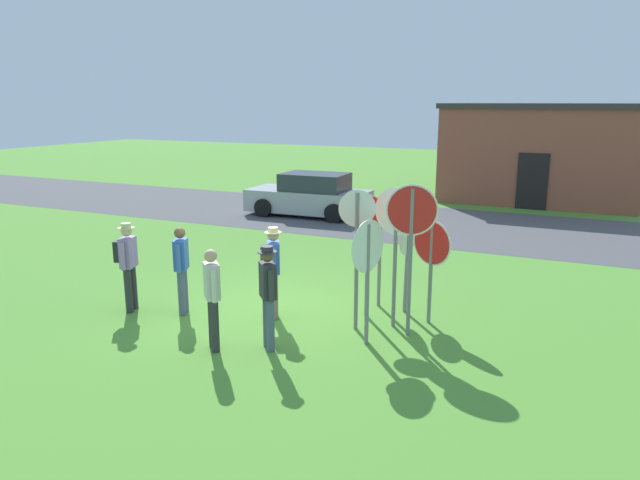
% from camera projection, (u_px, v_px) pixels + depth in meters
% --- Properties ---
extents(ground_plane, '(80.00, 80.00, 0.00)m').
position_uv_depth(ground_plane, '(268.00, 314.00, 11.34)').
color(ground_plane, '#518E33').
extents(street_asphalt, '(60.00, 6.40, 0.01)m').
position_uv_depth(street_asphalt, '(411.00, 222.00, 19.86)').
color(street_asphalt, '#4C4C51').
rests_on(street_asphalt, ground).
extents(building_background, '(7.48, 4.45, 3.89)m').
position_uv_depth(building_background, '(540.00, 153.00, 23.69)').
color(building_background, brown).
rests_on(building_background, ground).
extents(parked_car_on_street, '(4.36, 2.13, 1.51)m').
position_uv_depth(parked_car_on_street, '(310.00, 196.00, 20.92)').
color(parked_car_on_street, '#A5A8AD').
rests_on(parked_car_on_street, ground).
extents(stop_sign_rear_left, '(0.76, 0.35, 1.92)m').
position_uv_depth(stop_sign_rear_left, '(431.00, 254.00, 10.58)').
color(stop_sign_rear_left, slate).
rests_on(stop_sign_rear_left, ground).
extents(stop_sign_center_cluster, '(0.54, 0.34, 2.33)m').
position_uv_depth(stop_sign_center_cluster, '(368.00, 237.00, 10.83)').
color(stop_sign_center_cluster, slate).
rests_on(stop_sign_center_cluster, ground).
extents(stop_sign_far_back, '(0.11, 0.86, 2.00)m').
position_uv_depth(stop_sign_far_back, '(407.00, 243.00, 11.13)').
color(stop_sign_far_back, slate).
rests_on(stop_sign_far_back, ground).
extents(stop_sign_leaning_right, '(0.57, 0.31, 2.51)m').
position_uv_depth(stop_sign_leaning_right, '(357.00, 238.00, 10.19)').
color(stop_sign_leaning_right, slate).
rests_on(stop_sign_leaning_right, ground).
extents(stop_sign_tallest, '(0.83, 0.18, 2.53)m').
position_uv_depth(stop_sign_tallest, '(396.00, 232.00, 10.32)').
color(stop_sign_tallest, slate).
rests_on(stop_sign_tallest, ground).
extents(stop_sign_rear_right, '(0.24, 0.85, 2.13)m').
position_uv_depth(stop_sign_rear_right, '(368.00, 260.00, 9.60)').
color(stop_sign_rear_right, slate).
rests_on(stop_sign_rear_right, ground).
extents(stop_sign_leaning_left, '(0.84, 0.24, 2.65)m').
position_uv_depth(stop_sign_leaning_left, '(411.00, 232.00, 9.89)').
color(stop_sign_leaning_left, slate).
rests_on(stop_sign_leaning_left, ground).
extents(stop_sign_low_front, '(0.23, 0.77, 2.08)m').
position_uv_depth(stop_sign_low_front, '(380.00, 236.00, 11.46)').
color(stop_sign_low_front, slate).
rests_on(stop_sign_low_front, ground).
extents(person_on_left, '(0.42, 0.44, 1.74)m').
position_uv_depth(person_on_left, '(268.00, 291.00, 9.53)').
color(person_on_left, '#4C5670').
rests_on(person_on_left, ground).
extents(person_in_blue, '(0.42, 0.44, 1.69)m').
position_uv_depth(person_in_blue, '(212.00, 294.00, 9.51)').
color(person_in_blue, '#2D2D33').
rests_on(person_in_blue, ground).
extents(person_holding_notes, '(0.35, 0.52, 1.69)m').
position_uv_depth(person_holding_notes, '(182.00, 266.00, 11.14)').
color(person_holding_notes, '#4C5670').
rests_on(person_holding_notes, ground).
extents(person_near_signs, '(0.46, 0.50, 1.74)m').
position_uv_depth(person_near_signs, '(272.00, 266.00, 10.91)').
color(person_near_signs, '#7A6B56').
rests_on(person_near_signs, ground).
extents(person_in_dark_shirt, '(0.43, 0.55, 1.74)m').
position_uv_depth(person_in_dark_shirt, '(128.00, 260.00, 11.28)').
color(person_in_dark_shirt, '#2D2D33').
rests_on(person_in_dark_shirt, ground).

